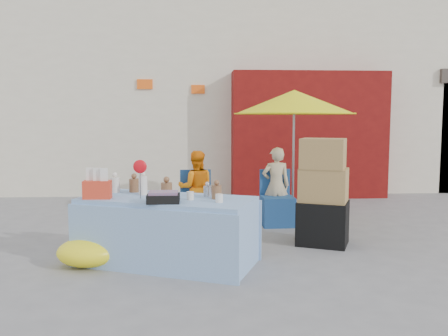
{
  "coord_description": "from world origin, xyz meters",
  "views": [
    {
      "loc": [
        -0.16,
        -5.54,
        1.65
      ],
      "look_at": [
        0.21,
        0.6,
        1.0
      ],
      "focal_mm": 38.0,
      "sensor_mm": 36.0,
      "label": 1
    }
  ],
  "objects": [
    {
      "name": "ground",
      "position": [
        0.0,
        0.0,
        0.0
      ],
      "size": [
        80.0,
        80.0,
        0.0
      ],
      "primitive_type": "plane",
      "color": "slate",
      "rests_on": "ground"
    },
    {
      "name": "market_table",
      "position": [
        -0.49,
        -0.24,
        0.39
      ],
      "size": [
        2.17,
        1.58,
        1.19
      ],
      "rotation": [
        0.0,
        0.0,
        -0.38
      ],
      "color": "#91B6E8",
      "rests_on": "ground"
    },
    {
      "name": "vendor_beige",
      "position": [
        1.09,
        1.74,
        0.6
      ],
      "size": [
        0.45,
        0.3,
        1.2
      ],
      "primitive_type": "imported",
      "rotation": [
        0.0,
        0.0,
        3.18
      ],
      "color": "#CCB890",
      "rests_on": "ground"
    },
    {
      "name": "box_stack",
      "position": [
        1.49,
        0.45,
        0.64
      ],
      "size": [
        0.78,
        0.72,
        1.39
      ],
      "rotation": [
        0.0,
        0.0,
        -0.41
      ],
      "color": "black",
      "rests_on": "ground"
    },
    {
      "name": "umbrella",
      "position": [
        1.39,
        1.89,
        1.89
      ],
      "size": [
        1.9,
        1.9,
        2.09
      ],
      "color": "gray",
      "rests_on": "ground"
    },
    {
      "name": "backdrop",
      "position": [
        0.52,
        7.52,
        3.1
      ],
      "size": [
        14.0,
        8.0,
        7.8
      ],
      "color": "silver",
      "rests_on": "ground"
    },
    {
      "name": "chair_right",
      "position": [
        1.09,
        1.6,
        0.26
      ],
      "size": [
        0.5,
        0.49,
        0.85
      ],
      "rotation": [
        0.0,
        0.0,
        0.04
      ],
      "color": "navy",
      "rests_on": "ground"
    },
    {
      "name": "vendor_orange",
      "position": [
        -0.16,
        1.74,
        0.58
      ],
      "size": [
        0.57,
        0.46,
        1.15
      ],
      "primitive_type": "imported",
      "rotation": [
        0.0,
        0.0,
        3.18
      ],
      "color": "orange",
      "rests_on": "ground"
    },
    {
      "name": "tarp_bundle",
      "position": [
        -1.35,
        -0.29,
        0.16
      ],
      "size": [
        0.85,
        0.75,
        0.32
      ],
      "primitive_type": "ellipsoid",
      "rotation": [
        0.0,
        0.0,
        0.29
      ],
      "color": "yellow",
      "rests_on": "ground"
    },
    {
      "name": "chair_left",
      "position": [
        -0.16,
        1.6,
        0.26
      ],
      "size": [
        0.5,
        0.49,
        0.85
      ],
      "rotation": [
        0.0,
        0.0,
        0.04
      ],
      "color": "navy",
      "rests_on": "ground"
    }
  ]
}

